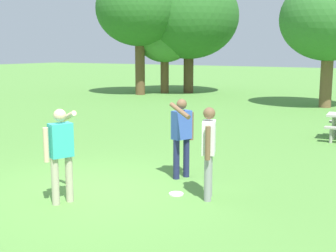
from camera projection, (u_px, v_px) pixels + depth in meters
The scene contains 9 objects.
ground_plane at pixel (95, 191), 8.47m from camera, with size 120.00×120.00×0.00m, color #568E3D.
person_thrower at pixel (61, 149), 7.67m from camera, with size 0.61×0.78×1.64m.
person_catcher at pixel (182, 132), 9.18m from camera, with size 0.61×0.78×1.64m.
person_bystander at pixel (209, 147), 7.90m from camera, with size 0.35×0.57×1.64m.
frisbee at pixel (176, 194), 8.27m from camera, with size 0.27×0.27×0.03m, color white.
tree_tall_left at pixel (139, 9), 25.61m from camera, with size 4.95×4.95×6.99m.
tree_broad_center at pixel (165, 38), 26.77m from camera, with size 3.41×3.41×4.73m.
tree_far_right at pixel (189, 17), 26.67m from camera, with size 5.88×5.88×7.03m.
tree_slender_mid at pixel (330, 19), 19.98m from camera, with size 4.40×4.40×5.83m.
Camera 1 is at (5.35, -6.30, 2.63)m, focal length 48.37 mm.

